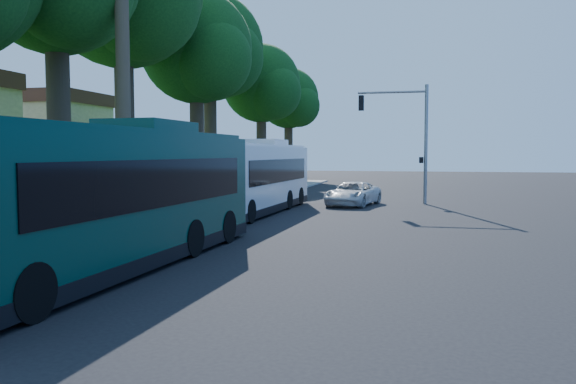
% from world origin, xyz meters
% --- Properties ---
extents(ground, '(140.00, 140.00, 0.00)m').
position_xyz_m(ground, '(0.00, 0.00, 0.00)').
color(ground, black).
rests_on(ground, ground).
extents(sidewalk, '(4.50, 70.00, 0.12)m').
position_xyz_m(sidewalk, '(-7.30, 0.00, 0.06)').
color(sidewalk, gray).
rests_on(sidewalk, ground).
extents(red_curb, '(0.25, 30.00, 0.13)m').
position_xyz_m(red_curb, '(-5.00, -4.00, 0.07)').
color(red_curb, maroon).
rests_on(red_curb, ground).
extents(grass_verge, '(8.00, 70.00, 0.06)m').
position_xyz_m(grass_verge, '(-13.00, 5.00, 0.03)').
color(grass_verge, '#234719').
rests_on(grass_verge, ground).
extents(bus_shelter, '(3.20, 1.51, 2.55)m').
position_xyz_m(bus_shelter, '(-7.26, -2.86, 1.81)').
color(bus_shelter, black).
rests_on(bus_shelter, ground).
extents(stop_sign_pole, '(0.35, 0.06, 3.17)m').
position_xyz_m(stop_sign_pole, '(-5.40, -5.00, 2.08)').
color(stop_sign_pole, gray).
rests_on(stop_sign_pole, ground).
extents(traffic_signal_pole, '(4.10, 0.30, 7.00)m').
position_xyz_m(traffic_signal_pole, '(3.78, 10.00, 4.42)').
color(traffic_signal_pole, gray).
rests_on(traffic_signal_pole, ground).
extents(hillside_backdrop, '(24.00, 60.00, 8.80)m').
position_xyz_m(hillside_backdrop, '(-26.30, 15.10, 2.44)').
color(hillside_backdrop, '#234719').
rests_on(hillside_backdrop, ground).
extents(tree_2, '(8.82, 8.40, 15.12)m').
position_xyz_m(tree_2, '(-11.89, 15.98, 10.48)').
color(tree_2, '#382B1E').
rests_on(tree_2, ground).
extents(tree_3, '(10.08, 9.60, 17.28)m').
position_xyz_m(tree_3, '(-13.88, 23.98, 11.98)').
color(tree_3, '#382B1E').
rests_on(tree_3, ground).
extents(tree_4, '(8.40, 8.00, 14.14)m').
position_xyz_m(tree_4, '(-11.40, 31.98, 9.73)').
color(tree_4, '#382B1E').
rests_on(tree_4, ground).
extents(tree_5, '(7.35, 7.00, 12.86)m').
position_xyz_m(tree_5, '(-10.41, 39.99, 8.96)').
color(tree_5, '#382B1E').
rests_on(tree_5, ground).
extents(white_bus, '(3.14, 12.62, 3.74)m').
position_xyz_m(white_bus, '(-3.67, 3.09, 1.82)').
color(white_bus, silver).
rests_on(white_bus, ground).
extents(teal_bus, '(3.40, 13.35, 3.95)m').
position_xyz_m(teal_bus, '(-3.32, -11.05, 1.93)').
color(teal_bus, '#09352C').
rests_on(teal_bus, ground).
extents(pickup, '(3.17, 5.20, 1.35)m').
position_xyz_m(pickup, '(0.75, 8.30, 0.67)').
color(pickup, silver).
rests_on(pickup, ground).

